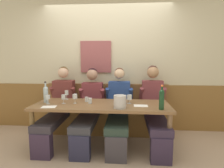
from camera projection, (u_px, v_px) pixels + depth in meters
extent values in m
cube|color=tan|center=(101.00, 153.00, 2.94)|extent=(6.80, 6.80, 0.02)
cube|color=beige|center=(108.00, 61.00, 3.83)|extent=(6.80, 0.08, 2.80)
cube|color=#954E50|center=(96.00, 57.00, 3.78)|extent=(0.61, 0.04, 0.62)
cube|color=brown|center=(107.00, 107.00, 3.90)|extent=(6.80, 0.03, 0.92)
cube|color=brown|center=(106.00, 121.00, 3.71)|extent=(2.43, 0.42, 0.44)
cube|color=brown|center=(106.00, 109.00, 3.68)|extent=(2.38, 0.39, 0.05)
cube|color=brown|center=(107.00, 95.00, 3.83)|extent=(2.43, 0.04, 0.45)
cube|color=brown|center=(102.00, 105.00, 2.98)|extent=(2.13, 0.77, 0.04)
cylinder|color=brown|center=(33.00, 133.00, 2.80)|extent=(0.07, 0.07, 0.70)
cylinder|color=brown|center=(169.00, 138.00, 2.64)|extent=(0.07, 0.07, 0.70)
cylinder|color=brown|center=(50.00, 120.00, 3.42)|extent=(0.07, 0.07, 0.70)
cylinder|color=brown|center=(161.00, 122.00, 3.27)|extent=(0.07, 0.07, 0.70)
cube|color=#33263D|center=(42.00, 146.00, 2.74)|extent=(0.29, 0.14, 0.38)
cube|color=#312D36|center=(54.00, 119.00, 3.18)|extent=(0.32, 1.06, 0.11)
cube|color=brown|center=(64.00, 94.00, 3.70)|extent=(0.39, 0.23, 0.54)
sphere|color=#D5A88A|center=(63.00, 73.00, 3.64)|extent=(0.20, 0.20, 0.20)
sphere|color=brown|center=(64.00, 71.00, 3.66)|extent=(0.19, 0.19, 0.19)
cylinder|color=brown|center=(53.00, 93.00, 3.67)|extent=(0.08, 0.20, 0.27)
cylinder|color=brown|center=(74.00, 93.00, 3.64)|extent=(0.08, 0.20, 0.27)
cube|color=#25263F|center=(80.00, 147.00, 2.69)|extent=(0.29, 0.14, 0.38)
cube|color=#32333A|center=(87.00, 120.00, 3.14)|extent=(0.32, 1.07, 0.11)
cube|color=brown|center=(93.00, 95.00, 3.66)|extent=(0.39, 0.19, 0.50)
sphere|color=#A57A62|center=(92.00, 75.00, 3.60)|extent=(0.21, 0.21, 0.21)
sphere|color=black|center=(92.00, 73.00, 3.62)|extent=(0.20, 0.20, 0.20)
cylinder|color=brown|center=(82.00, 95.00, 3.64)|extent=(0.08, 0.20, 0.27)
cylinder|color=brown|center=(103.00, 95.00, 3.61)|extent=(0.08, 0.20, 0.27)
cube|color=#37343C|center=(116.00, 149.00, 2.65)|extent=(0.31, 0.14, 0.38)
cube|color=#26362E|center=(118.00, 121.00, 3.10)|extent=(0.34, 1.06, 0.11)
cube|color=navy|center=(119.00, 95.00, 3.62)|extent=(0.41, 0.21, 0.52)
sphere|color=#DDB48E|center=(119.00, 74.00, 3.55)|extent=(0.19, 0.19, 0.19)
sphere|color=brown|center=(119.00, 72.00, 3.58)|extent=(0.18, 0.18, 0.18)
cylinder|color=navy|center=(108.00, 94.00, 3.59)|extent=(0.08, 0.20, 0.27)
cylinder|color=navy|center=(131.00, 94.00, 3.56)|extent=(0.08, 0.20, 0.27)
cube|color=#2E243B|center=(161.00, 150.00, 2.60)|extent=(0.29, 0.14, 0.38)
cube|color=#2F2439|center=(156.00, 122.00, 3.05)|extent=(0.32, 1.07, 0.11)
cube|color=brown|center=(152.00, 95.00, 3.57)|extent=(0.38, 0.18, 0.55)
sphere|color=tan|center=(153.00, 72.00, 3.50)|extent=(0.22, 0.22, 0.22)
sphere|color=#4F3128|center=(153.00, 71.00, 3.52)|extent=(0.20, 0.20, 0.20)
cylinder|color=brown|center=(142.00, 94.00, 3.54)|extent=(0.08, 0.20, 0.27)
cylinder|color=brown|center=(164.00, 94.00, 3.51)|extent=(0.08, 0.20, 0.27)
cylinder|color=#B9B7B6|center=(120.00, 102.00, 2.72)|extent=(0.18, 0.18, 0.19)
cylinder|color=#ADC0C8|center=(46.00, 96.00, 3.06)|extent=(0.08, 0.08, 0.21)
sphere|color=#ADC0C8|center=(46.00, 89.00, 3.04)|extent=(0.08, 0.08, 0.08)
cylinder|color=#ADC0C8|center=(45.00, 85.00, 3.03)|extent=(0.03, 0.03, 0.09)
cylinder|color=black|center=(45.00, 82.00, 3.03)|extent=(0.03, 0.03, 0.02)
cylinder|color=#173A1F|center=(162.00, 101.00, 2.64)|extent=(0.07, 0.07, 0.23)
sphere|color=#173A1F|center=(162.00, 92.00, 2.62)|extent=(0.07, 0.07, 0.07)
cylinder|color=#173A1F|center=(162.00, 89.00, 2.62)|extent=(0.03, 0.03, 0.07)
cylinder|color=orange|center=(162.00, 86.00, 2.61)|extent=(0.03, 0.03, 0.02)
cylinder|color=silver|center=(67.00, 99.00, 3.32)|extent=(0.06, 0.06, 0.00)
cylinder|color=silver|center=(67.00, 97.00, 3.32)|extent=(0.01, 0.01, 0.07)
cylinder|color=silver|center=(67.00, 93.00, 3.31)|extent=(0.06, 0.06, 0.08)
cylinder|color=silver|center=(48.00, 104.00, 2.98)|extent=(0.07, 0.07, 0.00)
cylinder|color=silver|center=(48.00, 101.00, 2.98)|extent=(0.01, 0.01, 0.07)
cylinder|color=silver|center=(48.00, 97.00, 2.97)|extent=(0.07, 0.07, 0.06)
cylinder|color=#E9E38A|center=(48.00, 99.00, 2.97)|extent=(0.06, 0.06, 0.02)
cylinder|color=silver|center=(64.00, 103.00, 3.01)|extent=(0.06, 0.06, 0.00)
cylinder|color=silver|center=(64.00, 101.00, 3.01)|extent=(0.01, 0.01, 0.06)
cylinder|color=silver|center=(63.00, 97.00, 3.00)|extent=(0.06, 0.06, 0.07)
cylinder|color=silver|center=(75.00, 103.00, 3.02)|extent=(0.06, 0.06, 0.00)
cylinder|color=silver|center=(75.00, 101.00, 3.01)|extent=(0.01, 0.01, 0.07)
cylinder|color=silver|center=(75.00, 96.00, 3.00)|extent=(0.07, 0.07, 0.07)
cylinder|color=#F5DC78|center=(75.00, 98.00, 3.01)|extent=(0.06, 0.06, 0.02)
cylinder|color=silver|center=(129.00, 103.00, 3.01)|extent=(0.07, 0.07, 0.00)
cylinder|color=silver|center=(129.00, 101.00, 3.00)|extent=(0.01, 0.01, 0.06)
cylinder|color=silver|center=(129.00, 97.00, 2.99)|extent=(0.08, 0.08, 0.08)
cylinder|color=#E9D180|center=(129.00, 99.00, 3.00)|extent=(0.07, 0.07, 0.03)
cylinder|color=silver|center=(90.00, 101.00, 3.01)|extent=(0.06, 0.06, 0.09)
cylinder|color=silver|center=(87.00, 99.00, 3.13)|extent=(0.06, 0.06, 0.08)
cube|color=white|center=(141.00, 106.00, 2.86)|extent=(0.21, 0.15, 0.00)
cube|color=white|center=(49.00, 107.00, 2.79)|extent=(0.23, 0.18, 0.00)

